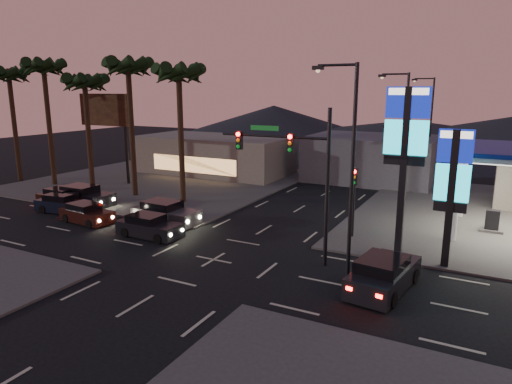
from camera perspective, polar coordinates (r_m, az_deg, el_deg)
The scene contains 26 objects.
ground at distance 24.61m, azimuth -5.33°, elevation -8.42°, with size 140.00×140.00×0.00m, color black.
corner_lot_nw at distance 46.21m, azimuth -11.27°, elevation 1.44°, with size 24.00×24.00×0.12m, color #47443F.
pylon_sign_tall at distance 25.18m, azimuth 18.22°, elevation 6.48°, with size 2.20×0.35×9.00m.
pylon_sign_short at distance 24.14m, azimuth 23.37°, elevation 1.66°, with size 1.60×0.35×7.00m.
traffic_signal_mast at distance 23.26m, azimuth 4.92°, elevation 3.70°, with size 6.10×0.39×8.00m.
pedestal_signal at distance 27.78m, azimuth 12.15°, elevation 0.09°, with size 0.32×0.39×4.30m.
streetlight_near at distance 21.27m, azimuth 11.48°, elevation 3.99°, with size 2.14×0.25×10.00m.
streetlight_mid at distance 33.87m, azimuth 17.74°, elevation 6.77°, with size 2.14×0.25×10.00m.
streetlight_far at distance 47.68m, azimuth 20.76°, elevation 8.08°, with size 2.14×0.25×10.00m.
palm_a at distance 35.95m, azimuth -9.61°, elevation 13.42°, with size 4.41×4.41×10.86m.
palm_b at distance 39.17m, azimuth -15.66°, elevation 13.85°, with size 4.41×4.41×11.46m.
palm_c at distance 42.71m, azimuth -20.59°, elevation 11.92°, with size 4.41×4.41×10.26m.
palm_d at distance 46.55m, azimuth -24.96°, elevation 13.12°, with size 4.41×4.41×11.66m.
palm_e at distance 50.56m, azimuth -28.45°, elevation 12.03°, with size 4.41×4.41×11.06m.
billboard at distance 46.26m, azimuth -18.37°, elevation 8.90°, with size 6.00×0.30×8.50m.
building_far_west at distance 49.53m, azimuth -5.20°, elevation 4.65°, with size 16.00×8.00×4.00m, color #726B5B.
building_far_mid at distance 46.92m, azimuth 14.30°, elevation 4.11°, with size 12.00×9.00×4.40m, color #4C4C51.
hill_left at distance 87.89m, azimuth 2.23°, elevation 8.80°, with size 40.00×40.00×6.00m, color black.
hill_center at distance 80.51m, azimuth 18.64°, elevation 7.09°, with size 60.00×60.00×4.00m, color black.
car_lane_a_front at distance 28.82m, azimuth -13.22°, elevation -4.22°, with size 4.22×1.83×1.36m.
car_lane_a_mid at distance 33.11m, azimuth -20.44°, elevation -2.54°, with size 4.17×2.06×1.32m.
car_lane_a_rear at distance 36.47m, azimuth -22.92°, elevation -1.36°, with size 4.34×2.19×1.37m.
car_lane_b_front at distance 31.26m, azimuth -11.28°, elevation -2.64°, with size 4.84×2.18×1.55m.
car_lane_b_mid at distance 37.80m, azimuth -20.80°, elevation -0.55°, with size 4.99×2.20×1.61m.
car_lane_b_rear at distance 38.13m, azimuth -22.85°, elevation -0.72°, with size 4.48×1.95×1.45m.
suv_station at distance 21.53m, azimuth 15.63°, elevation -9.92°, with size 2.58×4.94×1.58m.
Camera 1 is at (12.60, -19.22, 8.80)m, focal length 32.00 mm.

